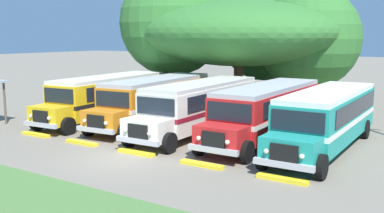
% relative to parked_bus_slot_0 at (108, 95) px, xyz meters
% --- Properties ---
extents(ground_plane, '(220.00, 220.00, 0.00)m').
position_rel_parked_bus_slot_0_xyz_m(ground_plane, '(7.30, -6.65, -1.58)').
color(ground_plane, slate).
extents(parked_bus_slot_0, '(3.32, 10.94, 2.82)m').
position_rel_parked_bus_slot_0_xyz_m(parked_bus_slot_0, '(0.00, 0.00, 0.00)').
color(parked_bus_slot_0, yellow).
rests_on(parked_bus_slot_0, ground_plane).
extents(parked_bus_slot_1, '(3.41, 10.95, 2.82)m').
position_rel_parked_bus_slot_0_xyz_m(parked_bus_slot_1, '(3.51, 0.61, 0.00)').
color(parked_bus_slot_1, orange).
rests_on(parked_bus_slot_1, ground_plane).
extents(parked_bus_slot_2, '(2.91, 10.87, 2.82)m').
position_rel_parked_bus_slot_0_xyz_m(parked_bus_slot_2, '(7.21, -0.09, 0.00)').
color(parked_bus_slot_2, silver).
rests_on(parked_bus_slot_2, ground_plane).
extents(parked_bus_slot_3, '(2.75, 10.85, 2.82)m').
position_rel_parked_bus_slot_0_xyz_m(parked_bus_slot_3, '(11.06, 0.39, 0.00)').
color(parked_bus_slot_3, red).
rests_on(parked_bus_slot_3, ground_plane).
extents(parked_bus_slot_4, '(2.79, 10.85, 2.82)m').
position_rel_parked_bus_slot_0_xyz_m(parked_bus_slot_4, '(14.38, -0.08, 0.00)').
color(parked_bus_slot_4, teal).
rests_on(parked_bus_slot_4, ground_plane).
extents(curb_wheelstop_0, '(2.00, 0.36, 0.15)m').
position_rel_parked_bus_slot_0_xyz_m(curb_wheelstop_0, '(0.17, -5.91, -1.51)').
color(curb_wheelstop_0, yellow).
rests_on(curb_wheelstop_0, ground_plane).
extents(curb_wheelstop_1, '(2.00, 0.36, 0.15)m').
position_rel_parked_bus_slot_0_xyz_m(curb_wheelstop_1, '(3.73, -5.91, -1.51)').
color(curb_wheelstop_1, yellow).
rests_on(curb_wheelstop_1, ground_plane).
extents(curb_wheelstop_2, '(2.00, 0.36, 0.15)m').
position_rel_parked_bus_slot_0_xyz_m(curb_wheelstop_2, '(7.30, -5.91, -1.51)').
color(curb_wheelstop_2, yellow).
rests_on(curb_wheelstop_2, ground_plane).
extents(curb_wheelstop_3, '(2.00, 0.36, 0.15)m').
position_rel_parked_bus_slot_0_xyz_m(curb_wheelstop_3, '(10.87, -5.91, -1.51)').
color(curb_wheelstop_3, yellow).
rests_on(curb_wheelstop_3, ground_plane).
extents(curb_wheelstop_4, '(2.00, 0.36, 0.15)m').
position_rel_parked_bus_slot_0_xyz_m(curb_wheelstop_4, '(14.44, -5.91, -1.51)').
color(curb_wheelstop_4, yellow).
rests_on(curb_wheelstop_4, ground_plane).
extents(broad_shade_tree, '(18.27, 16.31, 10.74)m').
position_rel_parked_bus_slot_0_xyz_m(broad_shade_tree, '(4.10, 11.09, 4.14)').
color(broad_shade_tree, brown).
rests_on(broad_shade_tree, ground_plane).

